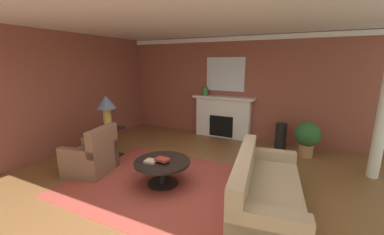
{
  "coord_description": "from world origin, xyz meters",
  "views": [
    {
      "loc": [
        1.88,
        -3.32,
        2.15
      ],
      "look_at": [
        -0.35,
        1.16,
        1.0
      ],
      "focal_mm": 22.33,
      "sensor_mm": 36.0,
      "label": 1
    }
  ],
  "objects_px": {
    "armchair_near_window": "(92,158)",
    "side_table": "(109,140)",
    "mantel_mirror": "(225,74)",
    "fireplace": "(223,118)",
    "potted_plant": "(307,136)",
    "table_lamp": "(106,105)",
    "vase_tall_corner": "(281,136)",
    "sofa": "(264,192)",
    "coffee_table": "(162,167)",
    "vase_mantel_left": "(205,92)"
  },
  "relations": [
    {
      "from": "potted_plant",
      "to": "table_lamp",
      "type": "bearing_deg",
      "value": -153.59
    },
    {
      "from": "mantel_mirror",
      "to": "side_table",
      "type": "distance_m",
      "value": 3.61
    },
    {
      "from": "side_table",
      "to": "fireplace",
      "type": "bearing_deg",
      "value": 55.17
    },
    {
      "from": "table_lamp",
      "to": "vase_tall_corner",
      "type": "bearing_deg",
      "value": 33.76
    },
    {
      "from": "mantel_mirror",
      "to": "side_table",
      "type": "relative_size",
      "value": 1.61
    },
    {
      "from": "sofa",
      "to": "vase_tall_corner",
      "type": "height_order",
      "value": "sofa"
    },
    {
      "from": "sofa",
      "to": "side_table",
      "type": "distance_m",
      "value": 3.64
    },
    {
      "from": "coffee_table",
      "to": "fireplace",
      "type": "bearing_deg",
      "value": 89.76
    },
    {
      "from": "sofa",
      "to": "armchair_near_window",
      "type": "xyz_separation_m",
      "value": [
        -3.31,
        -0.2,
        0.01
      ]
    },
    {
      "from": "vase_tall_corner",
      "to": "mantel_mirror",
      "type": "bearing_deg",
      "value": 165.84
    },
    {
      "from": "sofa",
      "to": "vase_tall_corner",
      "type": "relative_size",
      "value": 3.34
    },
    {
      "from": "potted_plant",
      "to": "side_table",
      "type": "bearing_deg",
      "value": -153.59
    },
    {
      "from": "armchair_near_window",
      "to": "side_table",
      "type": "distance_m",
      "value": 0.82
    },
    {
      "from": "coffee_table",
      "to": "potted_plant",
      "type": "relative_size",
      "value": 1.2
    },
    {
      "from": "mantel_mirror",
      "to": "potted_plant",
      "type": "height_order",
      "value": "mantel_mirror"
    },
    {
      "from": "vase_tall_corner",
      "to": "coffee_table",
      "type": "bearing_deg",
      "value": -120.12
    },
    {
      "from": "table_lamp",
      "to": "potted_plant",
      "type": "bearing_deg",
      "value": 26.41
    },
    {
      "from": "sofa",
      "to": "potted_plant",
      "type": "height_order",
      "value": "sofa"
    },
    {
      "from": "fireplace",
      "to": "mantel_mirror",
      "type": "height_order",
      "value": "mantel_mirror"
    },
    {
      "from": "vase_tall_corner",
      "to": "vase_mantel_left",
      "type": "bearing_deg",
      "value": 173.56
    },
    {
      "from": "side_table",
      "to": "vase_mantel_left",
      "type": "relative_size",
      "value": 2.94
    },
    {
      "from": "table_lamp",
      "to": "vase_mantel_left",
      "type": "bearing_deg",
      "value": 63.58
    },
    {
      "from": "side_table",
      "to": "vase_tall_corner",
      "type": "height_order",
      "value": "side_table"
    },
    {
      "from": "vase_tall_corner",
      "to": "potted_plant",
      "type": "height_order",
      "value": "potted_plant"
    },
    {
      "from": "vase_tall_corner",
      "to": "potted_plant",
      "type": "xyz_separation_m",
      "value": [
        0.6,
        -0.3,
        0.16
      ]
    },
    {
      "from": "mantel_mirror",
      "to": "sofa",
      "type": "relative_size",
      "value": 0.51
    },
    {
      "from": "side_table",
      "to": "vase_tall_corner",
      "type": "xyz_separation_m",
      "value": [
        3.5,
        2.34,
        -0.07
      ]
    },
    {
      "from": "side_table",
      "to": "vase_tall_corner",
      "type": "relative_size",
      "value": 1.06
    },
    {
      "from": "fireplace",
      "to": "coffee_table",
      "type": "xyz_separation_m",
      "value": [
        -0.01,
        -3.19,
        -0.23
      ]
    },
    {
      "from": "coffee_table",
      "to": "side_table",
      "type": "bearing_deg",
      "value": 163.16
    },
    {
      "from": "armchair_near_window",
      "to": "coffee_table",
      "type": "height_order",
      "value": "armchair_near_window"
    },
    {
      "from": "coffee_table",
      "to": "table_lamp",
      "type": "height_order",
      "value": "table_lamp"
    },
    {
      "from": "fireplace",
      "to": "table_lamp",
      "type": "xyz_separation_m",
      "value": [
        -1.84,
        -2.64,
        0.65
      ]
    },
    {
      "from": "sofa",
      "to": "armchair_near_window",
      "type": "height_order",
      "value": "armchair_near_window"
    },
    {
      "from": "armchair_near_window",
      "to": "vase_mantel_left",
      "type": "xyz_separation_m",
      "value": [
        0.99,
        3.35,
        1.02
      ]
    },
    {
      "from": "coffee_table",
      "to": "sofa",
      "type": "bearing_deg",
      "value": -0.3
    },
    {
      "from": "armchair_near_window",
      "to": "side_table",
      "type": "bearing_deg",
      "value": 111.0
    },
    {
      "from": "mantel_mirror",
      "to": "coffee_table",
      "type": "xyz_separation_m",
      "value": [
        -0.01,
        -3.31,
        -1.49
      ]
    },
    {
      "from": "vase_tall_corner",
      "to": "table_lamp",
      "type": "bearing_deg",
      "value": -146.24
    },
    {
      "from": "sofa",
      "to": "vase_tall_corner",
      "type": "xyz_separation_m",
      "value": [
        -0.1,
        2.9,
        0.03
      ]
    },
    {
      "from": "fireplace",
      "to": "vase_tall_corner",
      "type": "xyz_separation_m",
      "value": [
        1.66,
        -0.3,
        -0.24
      ]
    },
    {
      "from": "vase_mantel_left",
      "to": "mantel_mirror",
      "type": "bearing_deg",
      "value": 17.18
    },
    {
      "from": "mantel_mirror",
      "to": "fireplace",
      "type": "bearing_deg",
      "value": -90.0
    },
    {
      "from": "sofa",
      "to": "vase_tall_corner",
      "type": "bearing_deg",
      "value": 91.94
    },
    {
      "from": "sofa",
      "to": "vase_mantel_left",
      "type": "xyz_separation_m",
      "value": [
        -2.31,
        3.15,
        1.03
      ]
    },
    {
      "from": "table_lamp",
      "to": "vase_mantel_left",
      "type": "distance_m",
      "value": 2.89
    },
    {
      "from": "fireplace",
      "to": "armchair_near_window",
      "type": "distance_m",
      "value": 3.74
    },
    {
      "from": "table_lamp",
      "to": "side_table",
      "type": "bearing_deg",
      "value": 0.0
    },
    {
      "from": "fireplace",
      "to": "armchair_near_window",
      "type": "xyz_separation_m",
      "value": [
        -1.54,
        -3.4,
        -0.26
      ]
    },
    {
      "from": "fireplace",
      "to": "vase_tall_corner",
      "type": "distance_m",
      "value": 1.71
    }
  ]
}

